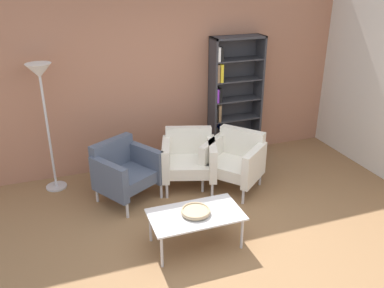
{
  "coord_description": "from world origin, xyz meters",
  "views": [
    {
      "loc": [
        -1.58,
        -3.24,
        2.86
      ],
      "look_at": [
        -0.11,
        0.84,
        0.95
      ],
      "focal_mm": 38.37,
      "sensor_mm": 36.0,
      "label": 1
    }
  ],
  "objects_px": {
    "decorative_bowl": "(196,211)",
    "floor_lamp_torchiere": "(41,86)",
    "coffee_table_low": "(196,216)",
    "bookshelf_tall": "(231,100)",
    "armchair_near_window": "(235,159)",
    "armchair_corner_red": "(189,158)",
    "armchair_by_bookshelf": "(124,170)"
  },
  "relations": [
    {
      "from": "decorative_bowl",
      "to": "floor_lamp_torchiere",
      "type": "height_order",
      "value": "floor_lamp_torchiere"
    },
    {
      "from": "coffee_table_low",
      "to": "floor_lamp_torchiere",
      "type": "height_order",
      "value": "floor_lamp_torchiere"
    },
    {
      "from": "bookshelf_tall",
      "to": "armchair_near_window",
      "type": "bearing_deg",
      "value": -110.82
    },
    {
      "from": "decorative_bowl",
      "to": "armchair_corner_red",
      "type": "distance_m",
      "value": 1.35
    },
    {
      "from": "coffee_table_low",
      "to": "decorative_bowl",
      "type": "relative_size",
      "value": 3.12
    },
    {
      "from": "decorative_bowl",
      "to": "armchair_corner_red",
      "type": "relative_size",
      "value": 0.37
    },
    {
      "from": "bookshelf_tall",
      "to": "floor_lamp_torchiere",
      "type": "xyz_separation_m",
      "value": [
        -2.7,
        -0.15,
        0.51
      ]
    },
    {
      "from": "armchair_by_bookshelf",
      "to": "armchair_near_window",
      "type": "xyz_separation_m",
      "value": [
        1.48,
        -0.19,
        0.0
      ]
    },
    {
      "from": "coffee_table_low",
      "to": "armchair_near_window",
      "type": "bearing_deg",
      "value": 47.63
    },
    {
      "from": "coffee_table_low",
      "to": "decorative_bowl",
      "type": "distance_m",
      "value": 0.07
    },
    {
      "from": "decorative_bowl",
      "to": "armchair_near_window",
      "type": "height_order",
      "value": "armchair_near_window"
    },
    {
      "from": "armchair_corner_red",
      "to": "armchair_by_bookshelf",
      "type": "height_order",
      "value": "same"
    },
    {
      "from": "decorative_bowl",
      "to": "floor_lamp_torchiere",
      "type": "bearing_deg",
      "value": 126.95
    },
    {
      "from": "bookshelf_tall",
      "to": "floor_lamp_torchiere",
      "type": "relative_size",
      "value": 1.09
    },
    {
      "from": "decorative_bowl",
      "to": "bookshelf_tall",
      "type": "bearing_deg",
      "value": 56.68
    },
    {
      "from": "armchair_corner_red",
      "to": "armchair_near_window",
      "type": "xyz_separation_m",
      "value": [
        0.57,
        -0.26,
        0.0
      ]
    },
    {
      "from": "armchair_near_window",
      "to": "floor_lamp_torchiere",
      "type": "xyz_separation_m",
      "value": [
        -2.34,
        0.81,
        1.03
      ]
    },
    {
      "from": "bookshelf_tall",
      "to": "armchair_corner_red",
      "type": "xyz_separation_m",
      "value": [
        -0.94,
        -0.7,
        -0.52
      ]
    },
    {
      "from": "armchair_corner_red",
      "to": "armchair_near_window",
      "type": "relative_size",
      "value": 0.92
    },
    {
      "from": "armchair_corner_red",
      "to": "floor_lamp_torchiere",
      "type": "height_order",
      "value": "floor_lamp_torchiere"
    },
    {
      "from": "bookshelf_tall",
      "to": "armchair_by_bookshelf",
      "type": "height_order",
      "value": "bookshelf_tall"
    },
    {
      "from": "decorative_bowl",
      "to": "armchair_by_bookshelf",
      "type": "height_order",
      "value": "armchair_by_bookshelf"
    },
    {
      "from": "bookshelf_tall",
      "to": "decorative_bowl",
      "type": "height_order",
      "value": "bookshelf_tall"
    },
    {
      "from": "armchair_corner_red",
      "to": "decorative_bowl",
      "type": "bearing_deg",
      "value": -88.26
    },
    {
      "from": "coffee_table_low",
      "to": "decorative_bowl",
      "type": "xyz_separation_m",
      "value": [
        0.0,
        0.0,
        0.07
      ]
    },
    {
      "from": "armchair_corner_red",
      "to": "floor_lamp_torchiere",
      "type": "bearing_deg",
      "value": -179.23
    },
    {
      "from": "armchair_near_window",
      "to": "decorative_bowl",
      "type": "bearing_deg",
      "value": -82.12
    },
    {
      "from": "decorative_bowl",
      "to": "armchair_near_window",
      "type": "xyz_separation_m",
      "value": [
        0.95,
        1.04,
        -0.02
      ]
    },
    {
      "from": "coffee_table_low",
      "to": "armchair_near_window",
      "type": "height_order",
      "value": "armchair_near_window"
    },
    {
      "from": "coffee_table_low",
      "to": "armchair_corner_red",
      "type": "distance_m",
      "value": 1.35
    },
    {
      "from": "coffee_table_low",
      "to": "armchair_by_bookshelf",
      "type": "height_order",
      "value": "armchair_by_bookshelf"
    },
    {
      "from": "coffee_table_low",
      "to": "armchair_corner_red",
      "type": "relative_size",
      "value": 1.14
    }
  ]
}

